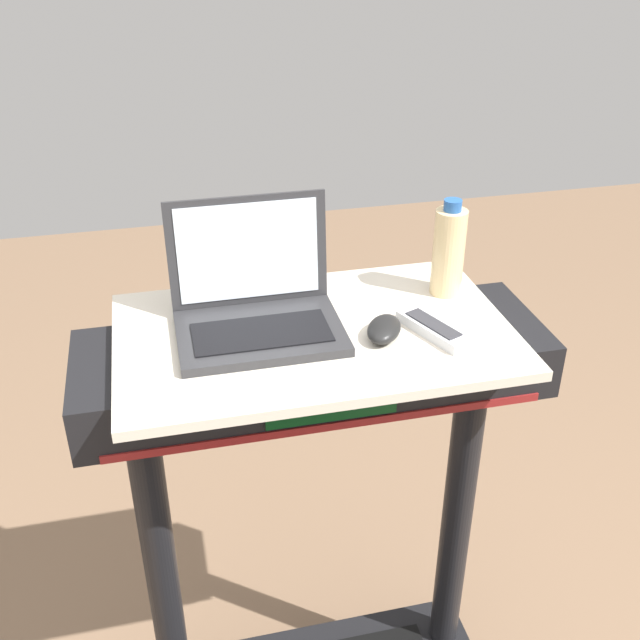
{
  "coord_description": "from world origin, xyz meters",
  "views": [
    {
      "loc": [
        -0.27,
        -0.49,
        1.84
      ],
      "look_at": [
        0.0,
        0.65,
        1.16
      ],
      "focal_mm": 42.54,
      "sensor_mm": 36.0,
      "label": 1
    }
  ],
  "objects_px": {
    "computer_mouse": "(384,329)",
    "tv_remote": "(433,329)",
    "water_bottle": "(449,251)",
    "laptop": "(256,305)"
  },
  "relations": [
    {
      "from": "laptop",
      "to": "computer_mouse",
      "type": "distance_m",
      "value": 0.24
    },
    {
      "from": "laptop",
      "to": "tv_remote",
      "type": "relative_size",
      "value": 1.84
    },
    {
      "from": "water_bottle",
      "to": "tv_remote",
      "type": "bearing_deg",
      "value": -118.86
    },
    {
      "from": "water_bottle",
      "to": "computer_mouse",
      "type": "bearing_deg",
      "value": -141.11
    },
    {
      "from": "tv_remote",
      "to": "water_bottle",
      "type": "bearing_deg",
      "value": 61.14
    },
    {
      "from": "laptop",
      "to": "tv_remote",
      "type": "height_order",
      "value": "laptop"
    },
    {
      "from": "water_bottle",
      "to": "tv_remote",
      "type": "relative_size",
      "value": 1.21
    },
    {
      "from": "water_bottle",
      "to": "tv_remote",
      "type": "height_order",
      "value": "water_bottle"
    },
    {
      "from": "computer_mouse",
      "to": "tv_remote",
      "type": "distance_m",
      "value": 0.09
    },
    {
      "from": "laptop",
      "to": "computer_mouse",
      "type": "height_order",
      "value": "laptop"
    }
  ]
}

